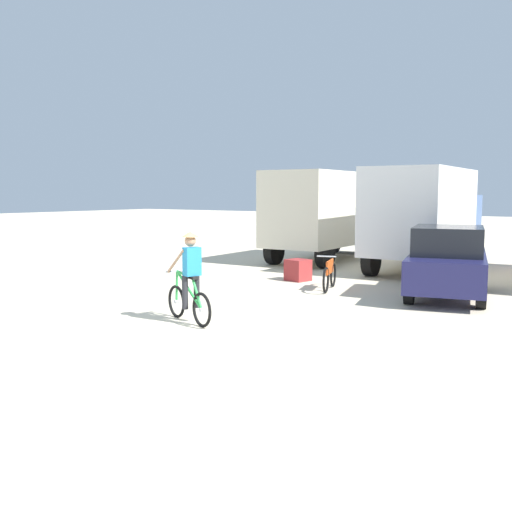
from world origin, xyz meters
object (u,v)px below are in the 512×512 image
at_px(sedan_parked, 448,262).
at_px(bicycle_spare, 330,275).
at_px(box_truck_avon_van, 426,214).
at_px(cyclist_orange_shirt, 190,281).
at_px(supply_crate, 298,270).
at_px(box_truck_cream_rv, 328,211).

height_order(sedan_parked, bicycle_spare, sedan_parked).
distance_m(box_truck_avon_van, cyclist_orange_shirt, 10.57).
xyz_separation_m(sedan_parked, supply_crate, (-4.41, 0.22, -0.57)).
bearing_deg(supply_crate, bicycle_spare, -31.52).
bearing_deg(supply_crate, box_truck_avon_van, 62.82).
distance_m(sedan_parked, bicycle_spare, 3.01).
bearing_deg(bicycle_spare, box_truck_avon_van, 82.07).
bearing_deg(box_truck_avon_van, cyclist_orange_shirt, -96.62).
bearing_deg(sedan_parked, supply_crate, 177.18).
distance_m(box_truck_avon_van, bicycle_spare, 5.63).
bearing_deg(cyclist_orange_shirt, bicycle_spare, 84.79).
xyz_separation_m(box_truck_avon_van, bicycle_spare, (-0.75, -5.38, -1.48)).
relative_size(sedan_parked, cyclist_orange_shirt, 2.47).
bearing_deg(cyclist_orange_shirt, supply_crate, 100.10).
distance_m(box_truck_cream_rv, supply_crate, 5.67).
height_order(cyclist_orange_shirt, bicycle_spare, cyclist_orange_shirt).
relative_size(sedan_parked, bicycle_spare, 2.69).
relative_size(box_truck_cream_rv, box_truck_avon_van, 1.00).
xyz_separation_m(sedan_parked, cyclist_orange_shirt, (-3.34, -5.79, -0.04)).
xyz_separation_m(box_truck_cream_rv, bicycle_spare, (3.29, -6.10, -1.48)).
xyz_separation_m(bicycle_spare, supply_crate, (-1.53, 0.94, -0.08)).
xyz_separation_m(box_truck_avon_van, supply_crate, (-2.28, -4.44, -1.56)).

